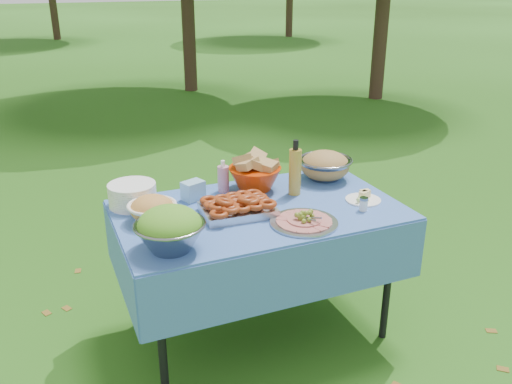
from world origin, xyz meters
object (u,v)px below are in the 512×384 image
Objects in this scene: salad_bowl at (170,229)px; charcuterie_platter at (304,217)px; plate_stack at (132,195)px; picnic_table at (259,272)px; pasta_bowl_steel at (325,165)px; bread_bowl at (255,172)px; oil_bottle at (295,167)px.

charcuterie_platter is at bearing 1.08° from salad_bowl.
picnic_table is at bearing -26.38° from plate_stack.
plate_stack is at bearing 96.11° from salad_bowl.
salad_bowl is at bearing -178.92° from charcuterie_platter.
picnic_table is 4.36× the size of charcuterie_platter.
charcuterie_platter is at bearing -128.12° from pasta_bowl_steel.
picnic_table is at bearing 26.37° from salad_bowl.
bread_bowl is (0.68, -0.03, 0.04)m from plate_stack.
salad_bowl reaches higher than pasta_bowl_steel.
pasta_bowl_steel is at bearing 26.06° from picnic_table.
plate_stack is at bearing 168.01° from oil_bottle.
oil_bottle is at bearing -11.99° from plate_stack.
oil_bottle is (0.13, 0.37, 0.12)m from charcuterie_platter.
charcuterie_platter is (0.13, -0.25, 0.42)m from picnic_table.
plate_stack is at bearing 153.62° from picnic_table.
pasta_bowl_steel is at bearing 26.22° from salad_bowl.
oil_bottle is (0.80, 0.38, 0.05)m from salad_bowl.
bread_bowl is 0.45m from pasta_bowl_steel.
picnic_table is 0.80m from plate_stack.
pasta_bowl_steel is 1.02× the size of oil_bottle.
bread_bowl is at bearing 138.56° from oil_bottle.
charcuterie_platter is at bearing -37.02° from plate_stack.
salad_bowl is 0.98× the size of pasta_bowl_steel.
salad_bowl is at bearing -139.52° from bread_bowl.
salad_bowl is at bearing -153.78° from pasta_bowl_steel.
plate_stack is 1.13m from pasta_bowl_steel.
oil_bottle is at bearing 70.40° from charcuterie_platter.
plate_stack is 0.88m from oil_bottle.
bread_bowl is at bearing 94.78° from charcuterie_platter.
oil_bottle reaches higher than plate_stack.
bread_bowl is (0.09, 0.27, 0.48)m from picnic_table.
charcuterie_platter is at bearing -109.60° from oil_bottle.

